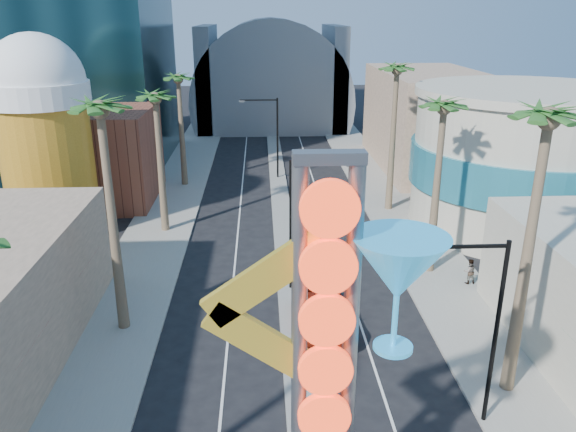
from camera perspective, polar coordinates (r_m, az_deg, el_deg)
The scene contains 20 objects.
sidewalk_west at distance 48.44m, azimuth -12.00°, elevation 0.73°, with size 5.00×100.00×0.15m, color gray.
sidewalk_east at distance 49.09m, azimuth 10.46°, elevation 1.10°, with size 5.00×100.00×0.15m, color gray.
median at distance 50.67m, azimuth -0.82°, elevation 2.04°, with size 1.60×84.00×0.15m, color gray.
brick_filler_west at distance 51.61m, azimuth -18.99°, elevation 5.81°, with size 10.00×10.00×8.00m, color brown.
filler_east at distance 61.73m, azimuth 14.02°, elevation 9.44°, with size 10.00×20.00×10.00m, color #8D725B.
beer_mug at distance 43.71m, azimuth -23.57°, elevation 8.00°, with size 7.00×7.00×14.50m.
turquoise_building at distance 45.93m, azimuth 22.69°, elevation 5.29°, with size 16.60×16.60×10.60m.
canopy at distance 82.97m, azimuth -1.70°, elevation 12.11°, with size 22.00×16.00×22.00m.
neon_sign at distance 15.79m, azimuth 6.78°, elevation -12.30°, with size 6.53×2.60×12.55m.
streetlight_0 at distance 32.13m, azimuth 1.27°, elevation 0.31°, with size 3.79×0.25×8.00m.
streetlight_1 at distance 55.25m, azimuth -1.65°, elevation 8.70°, with size 3.79×0.25×8.00m.
streetlight_2 at distance 22.78m, azimuth 19.45°, elevation -9.77°, with size 3.45×0.25×8.00m.
palm_1 at distance 27.62m, azimuth -18.43°, elevation 8.82°, with size 2.40×2.40×12.70m.
palm_2 at distance 41.31m, azimuth -13.28°, elevation 10.82°, with size 2.40×2.40×11.20m.
palm_3 at distance 53.05m, azimuth -11.06°, elevation 12.92°, with size 2.40×2.40×11.20m.
palm_5 at distance 23.24m, azimuth 24.73°, elevation 7.18°, with size 2.40×2.40×13.20m.
palm_6 at distance 34.38m, azimuth 15.49°, elevation 9.63°, with size 2.40×2.40×11.70m.
palm_7 at distance 45.70m, azimuth 10.97°, elevation 13.53°, with size 2.40×2.40×12.70m.
red_pickup at distance 29.74m, azimuth 3.60°, elevation -10.09°, with size 2.70×5.86×1.63m, color #B0250D.
pedestrian_b at distance 35.85m, azimuth 17.95°, elevation -5.37°, with size 0.77×0.60×1.58m, color gray.
Camera 1 is at (-1.66, -10.17, 15.71)m, focal length 35.00 mm.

